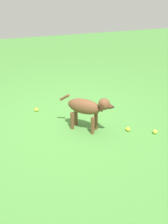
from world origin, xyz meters
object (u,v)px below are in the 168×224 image
dog (87,108)px  tennis_ball_0 (155,132)px  tennis_ball_1 (128,129)px  tennis_ball_2 (36,110)px

dog → tennis_ball_0: (0.43, 0.91, -0.34)m
dog → tennis_ball_1: bearing=20.1°
tennis_ball_0 → tennis_ball_2: size_ratio=1.00×
tennis_ball_2 → tennis_ball_1: bearing=48.4°
tennis_ball_1 → tennis_ball_2: same height
dog → tennis_ball_0: dog is taller
tennis_ball_0 → tennis_ball_2: (-1.26, -1.54, 0.00)m
tennis_ball_1 → tennis_ball_2: 1.60m
dog → tennis_ball_2: size_ratio=9.79×
tennis_ball_0 → tennis_ball_1: size_ratio=1.00×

